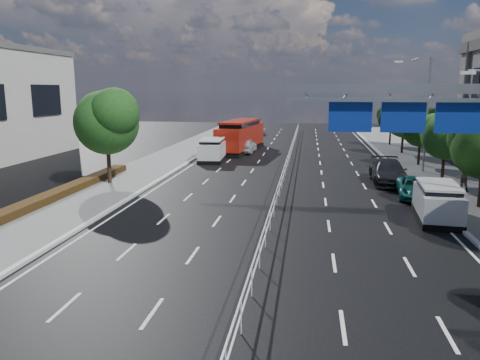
# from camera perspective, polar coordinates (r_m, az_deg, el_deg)

# --- Properties ---
(ground) EXTENTS (160.00, 160.00, 0.00)m
(ground) POSITION_cam_1_polar(r_m,az_deg,el_deg) (14.19, 0.59, -16.67)
(ground) COLOR black
(ground) RESTS_ON ground
(median_fence) EXTENTS (0.05, 85.00, 1.02)m
(median_fence) POSITION_cam_1_polar(r_m,az_deg,el_deg) (35.51, 5.50, 1.16)
(median_fence) COLOR silver
(median_fence) RESTS_ON ground
(overhead_gantry) EXTENTS (10.24, 0.38, 7.45)m
(overhead_gantry) POSITION_cam_1_polar(r_m,az_deg,el_deg) (23.08, 21.20, 7.85)
(overhead_gantry) COLOR gray
(overhead_gantry) RESTS_ON ground
(streetlight_far) EXTENTS (2.78, 2.40, 9.00)m
(streetlight_far) POSITION_cam_1_polar(r_m,az_deg,el_deg) (39.47, 21.48, 8.29)
(streetlight_far) COLOR gray
(streetlight_far) RESTS_ON ground
(near_tree_back) EXTENTS (4.84, 4.51, 6.69)m
(near_tree_back) POSITION_cam_1_polar(r_m,az_deg,el_deg) (33.39, -15.89, 7.23)
(near_tree_back) COLOR black
(near_tree_back) RESTS_ON ground
(far_tree_e) EXTENTS (3.63, 3.38, 5.13)m
(far_tree_e) POSITION_cam_1_polar(r_m,az_deg,el_deg) (35.86, 23.88, 5.25)
(far_tree_e) COLOR black
(far_tree_e) RESTS_ON ground
(far_tree_f) EXTENTS (3.52, 3.28, 5.02)m
(far_tree_f) POSITION_cam_1_polar(r_m,az_deg,el_deg) (43.11, 21.26, 6.18)
(far_tree_f) COLOR black
(far_tree_f) RESTS_ON ground
(far_tree_g) EXTENTS (3.96, 3.69, 5.45)m
(far_tree_g) POSITION_cam_1_polar(r_m,az_deg,el_deg) (50.42, 19.42, 7.20)
(far_tree_g) COLOR black
(far_tree_g) RESTS_ON ground
(far_tree_h) EXTENTS (3.41, 3.18, 4.91)m
(far_tree_h) POSITION_cam_1_polar(r_m,az_deg,el_deg) (57.81, 18.00, 7.38)
(far_tree_h) COLOR black
(far_tree_h) RESTS_ON ground
(white_minivan) EXTENTS (2.32, 4.89, 2.08)m
(white_minivan) POSITION_cam_1_polar(r_m,az_deg,el_deg) (43.46, -3.40, 3.66)
(white_minivan) COLOR black
(white_minivan) RESTS_ON ground
(red_bus) EXTENTS (3.96, 11.30, 3.31)m
(red_bus) POSITION_cam_1_polar(r_m,az_deg,el_deg) (50.38, 0.08, 5.51)
(red_bus) COLOR black
(red_bus) RESTS_ON ground
(near_car_silver) EXTENTS (2.03, 4.59, 1.54)m
(near_car_silver) POSITION_cam_1_polar(r_m,az_deg,el_deg) (49.08, 0.72, 4.24)
(near_car_silver) COLOR #B6B9BE
(near_car_silver) RESTS_ON ground
(near_car_dark) EXTENTS (1.86, 4.45, 1.43)m
(near_car_dark) POSITION_cam_1_polar(r_m,az_deg,el_deg) (69.68, 1.86, 6.21)
(near_car_dark) COLOR black
(near_car_dark) RESTS_ON ground
(silver_minivan) EXTENTS (2.33, 4.70, 1.89)m
(silver_minivan) POSITION_cam_1_polar(r_m,az_deg,el_deg) (25.90, 22.94, -2.48)
(silver_minivan) COLOR black
(silver_minivan) RESTS_ON ground
(parked_car_teal) EXTENTS (2.52, 4.66, 1.24)m
(parked_car_teal) POSITION_cam_1_polar(r_m,az_deg,el_deg) (30.71, 20.61, -0.88)
(parked_car_teal) COLOR #176863
(parked_car_teal) RESTS_ON ground
(parked_car_dark) EXTENTS (2.42, 5.71, 1.64)m
(parked_car_dark) POSITION_cam_1_polar(r_m,az_deg,el_deg) (34.69, 17.66, 0.95)
(parked_car_dark) COLOR black
(parked_car_dark) RESTS_ON ground
(pedestrian_b) EXTENTS (0.88, 0.72, 1.69)m
(pedestrian_b) POSITION_cam_1_polar(r_m,az_deg,el_deg) (32.91, 25.51, 0.15)
(pedestrian_b) COLOR gray
(pedestrian_b) RESTS_ON sidewalk_far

